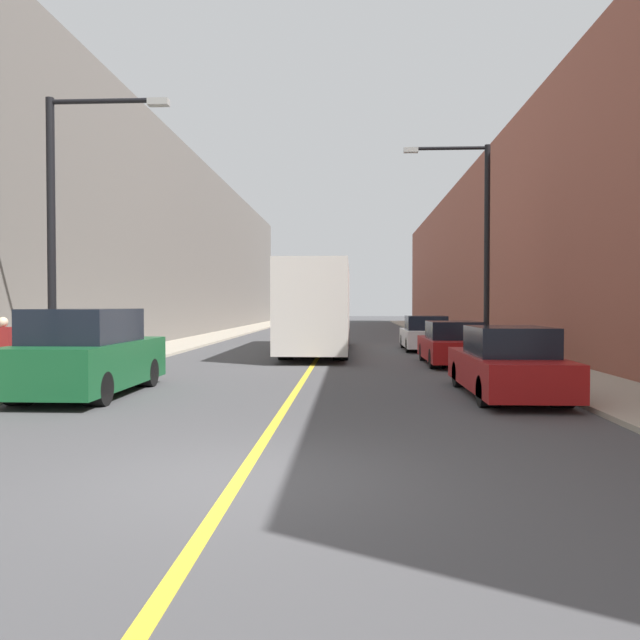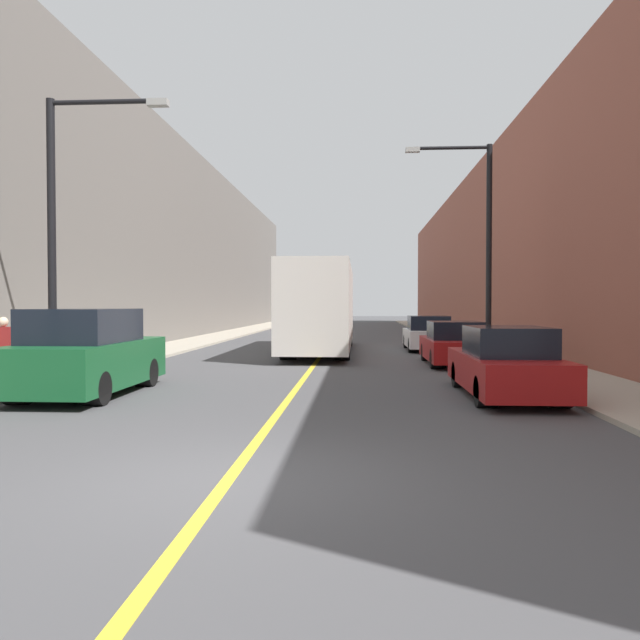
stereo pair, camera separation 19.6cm
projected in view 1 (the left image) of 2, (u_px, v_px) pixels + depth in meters
The scene contains 14 objects.
ground_plane at pixel (237, 482), 7.02m from camera, with size 200.00×200.00×0.00m, color #474749.
sidewalk_left at pixel (214, 337), 37.33m from camera, with size 2.56×72.00×0.10m, color #A89E8C.
sidewalk_right at pixel (449, 338), 36.61m from camera, with size 2.56×72.00×0.10m, color #A89E8C.
building_row_left at pixel (159, 244), 37.36m from camera, with size 4.00×72.00×11.22m, color #66605B.
building_row_right at pixel (506, 252), 36.31m from camera, with size 4.00×72.00×10.14m, color brown.
road_center_line at pixel (330, 338), 36.97m from camera, with size 0.16×72.00×0.01m, color gold.
bus at pixel (319, 307), 26.05m from camera, with size 2.50×12.03×3.56m.
parked_suv_left at pixel (88, 355), 13.66m from camera, with size 2.00×4.70×1.90m.
car_right_near at pixel (507, 365), 13.47m from camera, with size 1.78×4.77×1.52m.
car_right_mid at pixel (453, 345), 20.63m from camera, with size 1.83×4.45×1.44m.
car_right_far at pixel (425, 335), 27.05m from camera, with size 1.88×4.32×1.51m.
street_lamp_left at pixel (64, 217), 15.09m from camera, with size 3.01×0.24×6.89m.
street_lamp_right at pixel (479, 235), 21.83m from camera, with size 3.01×0.24×7.47m.
pedestrian at pixel (3, 351), 14.06m from camera, with size 0.36×0.23×1.61m.
Camera 1 is at (1.29, -6.91, 2.00)m, focal length 35.00 mm.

